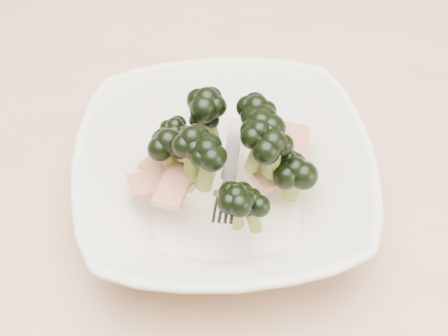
# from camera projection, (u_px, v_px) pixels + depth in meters

# --- Properties ---
(dining_table) EXTENTS (1.20, 0.80, 0.75)m
(dining_table) POSITION_uv_depth(u_px,v_px,m) (219.00, 241.00, 0.72)
(dining_table) COLOR tan
(dining_table) RESTS_ON ground
(broccoli_dish) EXTENTS (0.35, 0.35, 0.12)m
(broccoli_dish) POSITION_uv_depth(u_px,v_px,m) (225.00, 174.00, 0.60)
(broccoli_dish) COLOR beige
(broccoli_dish) RESTS_ON dining_table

